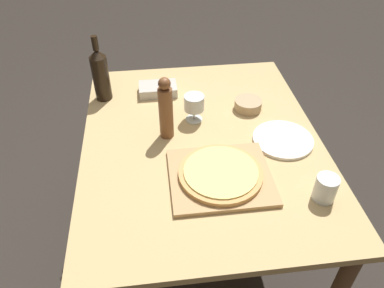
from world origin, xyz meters
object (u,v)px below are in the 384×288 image
(wine_bottle, at_px, (100,74))
(small_bowl, at_px, (248,105))
(pepper_mill, at_px, (166,109))
(wine_glass, at_px, (194,104))
(pizza, at_px, (221,173))

(wine_bottle, height_order, small_bowl, wine_bottle)
(pepper_mill, xyz_separation_m, wine_glass, (0.13, 0.10, -0.05))
(pizza, height_order, wine_glass, wine_glass)
(wine_bottle, height_order, wine_glass, wine_bottle)
(pepper_mill, distance_m, wine_glass, 0.17)
(pizza, xyz_separation_m, wine_bottle, (-0.46, 0.61, 0.10))
(pizza, height_order, pepper_mill, pepper_mill)
(pizza, relative_size, wine_bottle, 0.99)
(wine_glass, distance_m, small_bowl, 0.27)
(wine_bottle, bearing_deg, pepper_mill, -49.23)
(wine_glass, relative_size, small_bowl, 0.99)
(pizza, distance_m, pepper_mill, 0.35)
(wine_bottle, distance_m, wine_glass, 0.47)
(wine_bottle, height_order, pepper_mill, wine_bottle)
(pizza, relative_size, small_bowl, 2.49)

